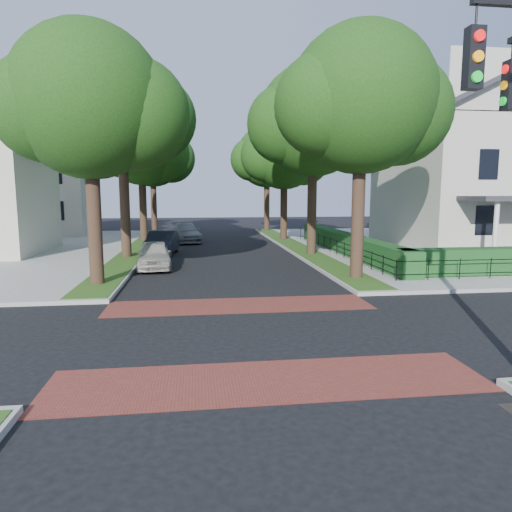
{
  "coord_description": "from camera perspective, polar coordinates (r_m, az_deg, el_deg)",
  "views": [
    {
      "loc": [
        -1.41,
        -12.02,
        3.84
      ],
      "look_at": [
        0.66,
        3.96,
        1.6
      ],
      "focal_mm": 32.0,
      "sensor_mm": 36.0,
      "label": 1
    }
  ],
  "objects": [
    {
      "name": "crosswalk_near",
      "position": [
        9.72,
        1.63,
        -15.32
      ],
      "size": [
        9.0,
        2.2,
        0.01
      ],
      "primitive_type": "cube",
      "color": "maroon",
      "rests_on": "ground"
    },
    {
      "name": "ground",
      "position": [
        12.7,
        -0.66,
        -9.69
      ],
      "size": [
        120.0,
        120.0,
        0.0
      ],
      "primitive_type": "plane",
      "color": "black",
      "rests_on": "ground"
    },
    {
      "name": "tree_right_mid",
      "position": [
        28.46,
        7.27,
        16.23
      ],
      "size": [
        8.25,
        7.09,
        11.22
      ],
      "color": "black",
      "rests_on": "sidewalk_ne"
    },
    {
      "name": "tree_left_mid",
      "position": [
        27.92,
        -16.2,
        16.89
      ],
      "size": [
        8.0,
        6.88,
        11.48
      ],
      "color": "black",
      "rests_on": "sidewalk_nw"
    },
    {
      "name": "tree_left_near",
      "position": [
        19.95,
        -19.72,
        17.35
      ],
      "size": [
        7.5,
        6.45,
        10.2
      ],
      "color": "black",
      "rests_on": "sidewalk_nw"
    },
    {
      "name": "tree_left_far",
      "position": [
        36.6,
        -13.98,
        12.82
      ],
      "size": [
        7.0,
        6.02,
        9.86
      ],
      "color": "black",
      "rests_on": "sidewalk_nw"
    },
    {
      "name": "crosswalk_far",
      "position": [
        15.76,
        -2.03,
        -6.18
      ],
      "size": [
        9.0,
        2.2,
        0.01
      ],
      "primitive_type": "cube",
      "color": "maroon",
      "rests_on": "ground"
    },
    {
      "name": "hedge_main_road",
      "position": [
        28.68,
        11.19,
        1.58
      ],
      "size": [
        1.0,
        18.0,
        1.2
      ],
      "primitive_type": "cube",
      "color": "#17431B",
      "rests_on": "sidewalk_ne"
    },
    {
      "name": "fence_main_road",
      "position": [
        28.45,
        9.65,
        1.26
      ],
      "size": [
        0.06,
        18.0,
        0.9
      ],
      "primitive_type": null,
      "color": "black",
      "rests_on": "sidewalk_ne"
    },
    {
      "name": "parked_car_middle",
      "position": [
        28.95,
        -11.68,
        1.62
      ],
      "size": [
        2.01,
        4.68,
        1.5
      ],
      "primitive_type": "imported",
      "rotation": [
        0.0,
        0.0,
        -0.1
      ],
      "color": "black",
      "rests_on": "ground"
    },
    {
      "name": "grass_strip_nw",
      "position": [
        31.59,
        -14.59,
        0.97
      ],
      "size": [
        1.6,
        29.8,
        0.02
      ],
      "primitive_type": "cube",
      "color": "#2A4C15",
      "rests_on": "sidewalk_nw"
    },
    {
      "name": "sidewalk_ne",
      "position": [
        37.6,
        26.46,
        1.33
      ],
      "size": [
        30.0,
        30.0,
        0.15
      ],
      "primitive_type": "cube",
      "color": "gray",
      "rests_on": "ground"
    },
    {
      "name": "tree_right_back",
      "position": [
        45.92,
        1.45,
        12.19
      ],
      "size": [
        7.5,
        6.45,
        10.2
      ],
      "color": "black",
      "rests_on": "sidewalk_ne"
    },
    {
      "name": "parked_car_front",
      "position": [
        23.75,
        -12.61,
        0.15
      ],
      "size": [
        1.97,
        4.27,
        1.42
      ],
      "primitive_type": "imported",
      "rotation": [
        0.0,
        0.0,
        0.07
      ],
      "color": "beige",
      "rests_on": "ground"
    },
    {
      "name": "tree_left_back",
      "position": [
        45.57,
        -12.67,
        12.22
      ],
      "size": [
        7.75,
        6.66,
        10.44
      ],
      "color": "black",
      "rests_on": "sidewalk_nw"
    },
    {
      "name": "parked_car_rear",
      "position": [
        36.17,
        -8.78,
        2.89
      ],
      "size": [
        2.72,
        5.29,
        1.47
      ],
      "primitive_type": "imported",
      "rotation": [
        0.0,
        0.0,
        0.14
      ],
      "color": "gray",
      "rests_on": "ground"
    },
    {
      "name": "tree_right_near",
      "position": [
        20.84,
        13.09,
        18.18
      ],
      "size": [
        7.75,
        6.67,
        10.66
      ],
      "color": "black",
      "rests_on": "sidewalk_ne"
    },
    {
      "name": "house_left_far",
      "position": [
        46.23,
        -25.43,
        8.64
      ],
      "size": [
        10.0,
        9.0,
        10.14
      ],
      "color": "beige",
      "rests_on": "sidewalk_nw"
    },
    {
      "name": "grass_strip_ne",
      "position": [
        32.07,
        4.93,
        1.29
      ],
      "size": [
        1.6,
        29.8,
        0.02
      ],
      "primitive_type": "cube",
      "color": "#2A4C15",
      "rests_on": "sidewalk_ne"
    },
    {
      "name": "tree_right_far",
      "position": [
        37.04,
        3.64,
        12.64
      ],
      "size": [
        7.25,
        6.23,
        9.74
      ],
      "color": "black",
      "rests_on": "sidewalk_ne"
    },
    {
      "name": "house_victorian",
      "position": [
        33.81,
        27.17,
        10.75
      ],
      "size": [
        13.0,
        13.05,
        12.48
      ],
      "color": "beige",
      "rests_on": "sidewalk_ne"
    }
  ]
}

